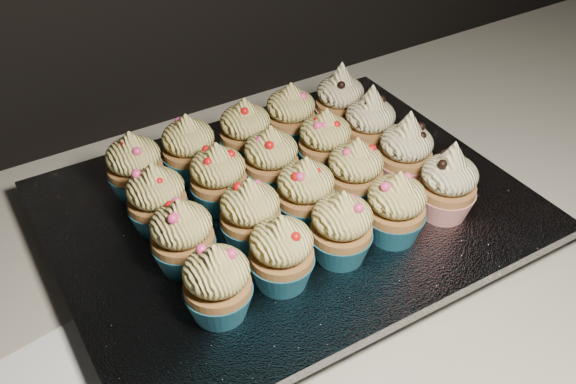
{
  "coord_description": "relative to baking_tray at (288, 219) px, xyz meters",
  "views": [
    {
      "loc": [
        -0.25,
        1.24,
        1.39
      ],
      "look_at": [
        0.04,
        1.71,
        0.95
      ],
      "focal_mm": 40.0,
      "sensor_mm": 36.0,
      "label": 1
    }
  ],
  "objects": [
    {
      "name": "cupcake_16",
      "position": [
        -0.07,
        0.11,
        0.06
      ],
      "size": [
        0.06,
        0.06,
        0.08
      ],
      "color": "#195E79",
      "rests_on": "foil_lining"
    },
    {
      "name": "cupcake_2",
      "position": [
        -0.0,
        -0.1,
        0.06
      ],
      "size": [
        0.06,
        0.06,
        0.08
      ],
      "color": "#195E79",
      "rests_on": "foil_lining"
    },
    {
      "name": "worktop",
      "position": [
        -0.04,
        -0.01,
        -0.03
      ],
      "size": [
        2.44,
        0.64,
        0.04
      ],
      "primitive_type": "cube",
      "color": "silver",
      "rests_on": "cabinet"
    },
    {
      "name": "baking_tray",
      "position": [
        0.0,
        0.0,
        0.0
      ],
      "size": [
        0.48,
        0.37,
        0.02
      ],
      "primitive_type": "cube",
      "rotation": [
        0.0,
        0.0,
        -0.02
      ],
      "color": "black",
      "rests_on": "worktop"
    },
    {
      "name": "cupcake_1",
      "position": [
        -0.07,
        -0.1,
        0.06
      ],
      "size": [
        0.06,
        0.06,
        0.08
      ],
      "color": "#195E79",
      "rests_on": "foil_lining"
    },
    {
      "name": "cupcake_5",
      "position": [
        -0.14,
        -0.03,
        0.06
      ],
      "size": [
        0.06,
        0.06,
        0.08
      ],
      "color": "#195E79",
      "rests_on": "foil_lining"
    },
    {
      "name": "cupcake_11",
      "position": [
        -0.07,
        0.04,
        0.06
      ],
      "size": [
        0.06,
        0.06,
        0.08
      ],
      "color": "#195E79",
      "rests_on": "foil_lining"
    },
    {
      "name": "cupcake_15",
      "position": [
        -0.13,
        0.1,
        0.06
      ],
      "size": [
        0.06,
        0.06,
        0.08
      ],
      "color": "#195E79",
      "rests_on": "foil_lining"
    },
    {
      "name": "cupcake_3",
      "position": [
        0.06,
        -0.1,
        0.06
      ],
      "size": [
        0.06,
        0.06,
        0.08
      ],
      "color": "#195E79",
      "rests_on": "foil_lining"
    },
    {
      "name": "cupcake_7",
      "position": [
        -0.0,
        -0.04,
        0.06
      ],
      "size": [
        0.06,
        0.06,
        0.08
      ],
      "color": "#195E79",
      "rests_on": "foil_lining"
    },
    {
      "name": "cupcake_19",
      "position": [
        0.14,
        0.1,
        0.06
      ],
      "size": [
        0.06,
        0.06,
        0.1
      ],
      "color": "red",
      "rests_on": "foil_lining"
    },
    {
      "name": "cupcake_8",
      "position": [
        0.07,
        -0.03,
        0.06
      ],
      "size": [
        0.06,
        0.06,
        0.08
      ],
      "color": "#195E79",
      "rests_on": "foil_lining"
    },
    {
      "name": "cupcake_0",
      "position": [
        -0.14,
        -0.1,
        0.06
      ],
      "size": [
        0.06,
        0.06,
        0.08
      ],
      "color": "#195E79",
      "rests_on": "foil_lining"
    },
    {
      "name": "cupcake_4",
      "position": [
        0.13,
        -0.1,
        0.06
      ],
      "size": [
        0.06,
        0.06,
        0.1
      ],
      "color": "red",
      "rests_on": "foil_lining"
    },
    {
      "name": "cupcake_17",
      "position": [
        0.0,
        0.1,
        0.06
      ],
      "size": [
        0.06,
        0.06,
        0.08
      ],
      "color": "#195E79",
      "rests_on": "foil_lining"
    },
    {
      "name": "cupcake_10",
      "position": [
        -0.14,
        0.04,
        0.06
      ],
      "size": [
        0.06,
        0.06,
        0.08
      ],
      "color": "#195E79",
      "rests_on": "foil_lining"
    },
    {
      "name": "foil_lining",
      "position": [
        0.0,
        0.0,
        0.02
      ],
      "size": [
        0.52,
        0.41,
        0.01
      ],
      "primitive_type": "cube",
      "rotation": [
        0.0,
        0.0,
        -0.02
      ],
      "color": "silver",
      "rests_on": "baking_tray"
    },
    {
      "name": "cupcake_12",
      "position": [
        -0.0,
        0.03,
        0.06
      ],
      "size": [
        0.06,
        0.06,
        0.08
      ],
      "color": "#195E79",
      "rests_on": "foil_lining"
    },
    {
      "name": "cupcake_13",
      "position": [
        0.07,
        0.03,
        0.06
      ],
      "size": [
        0.06,
        0.06,
        0.08
      ],
      "color": "#195E79",
      "rests_on": "foil_lining"
    },
    {
      "name": "cupcake_14",
      "position": [
        0.14,
        0.03,
        0.06
      ],
      "size": [
        0.06,
        0.06,
        0.1
      ],
      "color": "red",
      "rests_on": "foil_lining"
    },
    {
      "name": "cupcake_6",
      "position": [
        -0.07,
        -0.04,
        0.06
      ],
      "size": [
        0.06,
        0.06,
        0.08
      ],
      "color": "#195E79",
      "rests_on": "foil_lining"
    },
    {
      "name": "cupcake_18",
      "position": [
        0.07,
        0.1,
        0.06
      ],
      "size": [
        0.06,
        0.06,
        0.08
      ],
      "color": "#195E79",
      "rests_on": "foil_lining"
    },
    {
      "name": "cupcake_9",
      "position": [
        0.14,
        -0.03,
        0.06
      ],
      "size": [
        0.06,
        0.06,
        0.1
      ],
      "color": "red",
      "rests_on": "foil_lining"
    }
  ]
}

